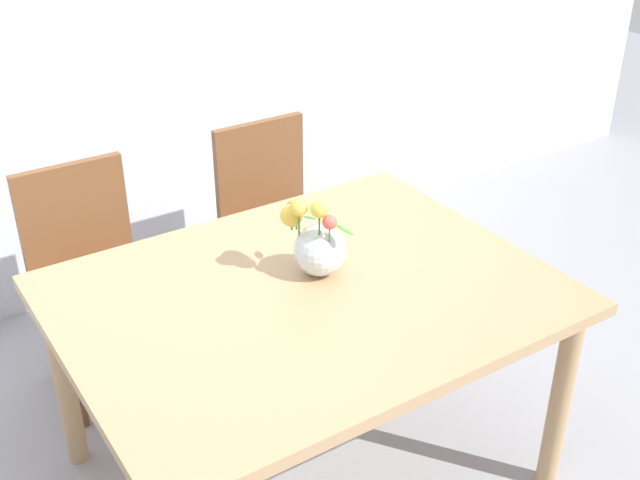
{
  "coord_description": "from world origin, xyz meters",
  "views": [
    {
      "loc": [
        -1.09,
        -1.76,
        2.08
      ],
      "look_at": [
        0.09,
        0.06,
        0.88
      ],
      "focal_mm": 44.62,
      "sensor_mm": 36.0,
      "label": 1
    }
  ],
  "objects_px": {
    "flower_vase": "(317,243)",
    "chair_left": "(89,265)",
    "dining_table": "(307,312)",
    "chair_right": "(274,212)"
  },
  "relations": [
    {
      "from": "dining_table",
      "to": "flower_vase",
      "type": "xyz_separation_m",
      "value": [
        0.08,
        0.07,
        0.19
      ]
    },
    {
      "from": "flower_vase",
      "to": "chair_left",
      "type": "bearing_deg",
      "value": 119.87
    },
    {
      "from": "dining_table",
      "to": "chair_right",
      "type": "xyz_separation_m",
      "value": [
        0.41,
        0.92,
        -0.15
      ]
    },
    {
      "from": "dining_table",
      "to": "flower_vase",
      "type": "distance_m",
      "value": 0.22
    },
    {
      "from": "dining_table",
      "to": "chair_left",
      "type": "distance_m",
      "value": 1.02
    },
    {
      "from": "chair_left",
      "to": "flower_vase",
      "type": "bearing_deg",
      "value": 119.87
    },
    {
      "from": "chair_left",
      "to": "flower_vase",
      "type": "height_order",
      "value": "flower_vase"
    },
    {
      "from": "dining_table",
      "to": "chair_left",
      "type": "bearing_deg",
      "value": 113.98
    },
    {
      "from": "dining_table",
      "to": "chair_left",
      "type": "height_order",
      "value": "chair_left"
    },
    {
      "from": "chair_right",
      "to": "chair_left",
      "type": "bearing_deg",
      "value": 0.0
    }
  ]
}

